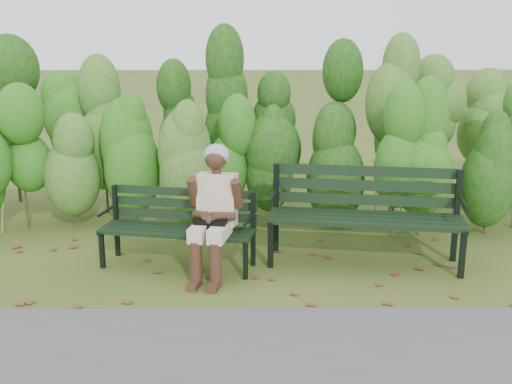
{
  "coord_description": "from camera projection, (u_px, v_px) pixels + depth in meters",
  "views": [
    {
      "loc": [
        -0.05,
        -5.82,
        2.35
      ],
      "look_at": [
        0.0,
        0.35,
        0.75
      ],
      "focal_mm": 42.0,
      "sensor_mm": 36.0,
      "label": 1
    }
  ],
  "objects": [
    {
      "name": "ground",
      "position": [
        256.0,
        270.0,
        6.23
      ],
      "size": [
        80.0,
        80.0,
        0.0
      ],
      "primitive_type": "plane",
      "color": "#384917"
    },
    {
      "name": "leaf_litter",
      "position": [
        238.0,
        275.0,
        6.08
      ],
      "size": [
        6.02,
        2.24,
        0.01
      ],
      "color": "brown",
      "rests_on": "ground"
    },
    {
      "name": "seated_woman",
      "position": [
        214.0,
        205.0,
        5.98
      ],
      "size": [
        0.58,
        0.85,
        1.32
      ],
      "color": "beige",
      "rests_on": "ground"
    },
    {
      "name": "bench_right",
      "position": [
        365.0,
        208.0,
        6.35
      ],
      "size": [
        2.1,
        0.97,
        1.01
      ],
      "color": "black",
      "rests_on": "ground"
    },
    {
      "name": "hedge_band",
      "position": [
        255.0,
        125.0,
        7.71
      ],
      "size": [
        11.04,
        1.67,
        2.42
      ],
      "color": "#47381E",
      "rests_on": "ground"
    },
    {
      "name": "bench_left",
      "position": [
        180.0,
        221.0,
        6.29
      ],
      "size": [
        1.67,
        0.83,
        0.8
      ],
      "color": "black",
      "rests_on": "ground"
    }
  ]
}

